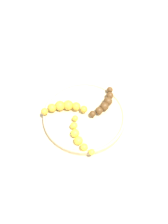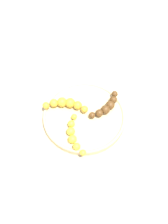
{
  "view_description": "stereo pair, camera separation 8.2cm",
  "coord_description": "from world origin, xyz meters",
  "views": [
    {
      "loc": [
        0.39,
        0.21,
        0.73
      ],
      "look_at": [
        0.0,
        0.0,
        0.04
      ],
      "focal_mm": 38.67,
      "sensor_mm": 36.0,
      "label": 1
    },
    {
      "loc": [
        0.35,
        0.28,
        0.73
      ],
      "look_at": [
        0.0,
        0.0,
        0.04
      ],
      "focal_mm": 38.67,
      "sensor_mm": 36.0,
      "label": 2
    }
  ],
  "objects": [
    {
      "name": "banana_spotted",
      "position": [
        0.01,
        -0.07,
        0.04
      ],
      "size": [
        0.1,
        0.14,
        0.03
      ],
      "rotation": [
        0.0,
        0.0,
        3.7
      ],
      "color": "gold",
      "rests_on": "fruit_bowl"
    },
    {
      "name": "ground_plane",
      "position": [
        0.0,
        0.0,
        0.0
      ],
      "size": [
        2.4,
        2.4,
        0.0
      ],
      "primitive_type": "plane",
      "color": "tan"
    },
    {
      "name": "fruit_bowl",
      "position": [
        0.0,
        0.0,
        0.01
      ],
      "size": [
        0.29,
        0.29,
        0.02
      ],
      "color": "#D1B784",
      "rests_on": "ground_plane"
    },
    {
      "name": "banana_yellow",
      "position": [
        0.09,
        0.03,
        0.03
      ],
      "size": [
        0.1,
        0.12,
        0.03
      ],
      "rotation": [
        0.0,
        0.0,
        5.61
      ],
      "color": "yellow",
      "rests_on": "fruit_bowl"
    },
    {
      "name": "banana_overripe",
      "position": [
        -0.07,
        0.05,
        0.03
      ],
      "size": [
        0.14,
        0.05,
        0.03
      ],
      "rotation": [
        0.0,
        0.0,
        1.5
      ],
      "color": "#593819",
      "rests_on": "fruit_bowl"
    }
  ]
}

